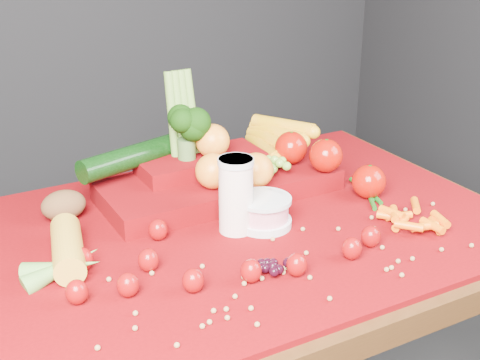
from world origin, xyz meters
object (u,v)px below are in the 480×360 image
produce_mound (227,167)px  yogurt_bowl (264,211)px  table (245,269)px  milk_glass (236,193)px

produce_mound → yogurt_bowl: bearing=-94.7°
table → produce_mound: produce_mound is taller
table → milk_glass: bearing=-149.1°
yogurt_bowl → produce_mound: (0.02, 0.18, 0.03)m
table → yogurt_bowl: bearing=-44.3°
table → milk_glass: 0.19m
table → milk_glass: milk_glass is taller
produce_mound → milk_glass: bearing=-112.8°
milk_glass → produce_mound: (0.07, 0.17, -0.02)m
produce_mound → table: bearing=-105.4°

